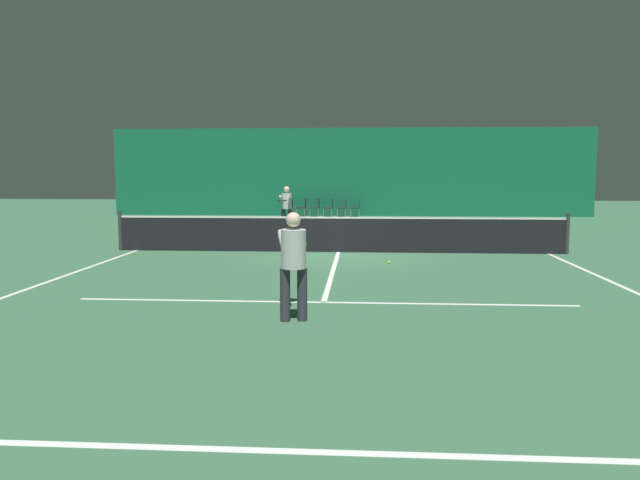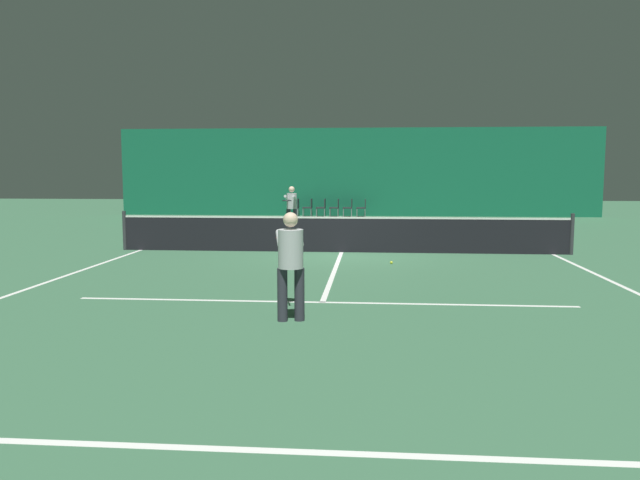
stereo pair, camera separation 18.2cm
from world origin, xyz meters
TOP-DOWN VIEW (x-y plane):
  - ground_plane at (0.00, 0.00)m, footprint 60.00×60.00m
  - backdrop_curtain at (0.00, 13.57)m, footprint 23.00×0.12m
  - court_line_baseline_far at (0.00, 11.90)m, footprint 11.00×0.10m
  - court_line_baseline_near at (0.00, -11.90)m, footprint 11.00×0.10m
  - court_line_service_far at (0.00, 6.40)m, footprint 8.25×0.10m
  - court_line_service_near at (0.00, -6.40)m, footprint 8.25×0.10m
  - court_line_sideline_left at (-5.50, 0.00)m, footprint 0.10×23.80m
  - court_line_sideline_right at (5.50, 0.00)m, footprint 0.10×23.80m
  - court_line_centre at (0.00, 0.00)m, footprint 0.10×12.80m
  - tennis_net at (0.00, 0.00)m, footprint 12.00×0.10m
  - player_near at (-0.36, -7.65)m, footprint 0.60×1.35m
  - player_far at (-2.12, 6.01)m, footprint 0.42×1.33m
  - courtside_chair_0 at (-2.83, 13.02)m, footprint 0.44×0.44m
  - courtside_chair_1 at (-2.19, 13.02)m, footprint 0.44×0.44m
  - courtside_chair_2 at (-1.55, 13.02)m, footprint 0.44×0.44m
  - courtside_chair_3 at (-0.92, 13.02)m, footprint 0.44×0.44m
  - courtside_chair_4 at (-0.28, 13.02)m, footprint 0.44×0.44m
  - courtside_chair_5 at (0.36, 13.02)m, footprint 0.44×0.44m
  - tennis_ball at (1.26, -2.01)m, footprint 0.07×0.07m

SIDE VIEW (x-z plane):
  - ground_plane at x=0.00m, z-range 0.00..0.00m
  - court_line_baseline_far at x=0.00m, z-range 0.00..0.00m
  - court_line_baseline_near at x=0.00m, z-range 0.00..0.00m
  - court_line_service_far at x=0.00m, z-range 0.00..0.00m
  - court_line_service_near at x=0.00m, z-range 0.00..0.00m
  - court_line_sideline_left at x=-5.50m, z-range 0.00..0.00m
  - court_line_sideline_right at x=5.50m, z-range 0.00..0.00m
  - court_line_centre at x=0.00m, z-range 0.00..0.00m
  - tennis_ball at x=1.26m, z-range 0.00..0.07m
  - courtside_chair_0 at x=-2.83m, z-range 0.07..0.91m
  - courtside_chair_1 at x=-2.19m, z-range 0.07..0.91m
  - courtside_chair_2 at x=-1.55m, z-range 0.07..0.91m
  - courtside_chair_3 at x=-0.92m, z-range 0.07..0.91m
  - courtside_chair_4 at x=-0.28m, z-range 0.07..0.91m
  - courtside_chair_5 at x=0.36m, z-range 0.07..0.91m
  - tennis_net at x=0.00m, z-range -0.02..1.05m
  - player_near at x=-0.36m, z-range 0.13..1.71m
  - player_far at x=-2.12m, z-range 0.13..1.73m
  - backdrop_curtain at x=0.00m, z-range 0.00..4.19m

